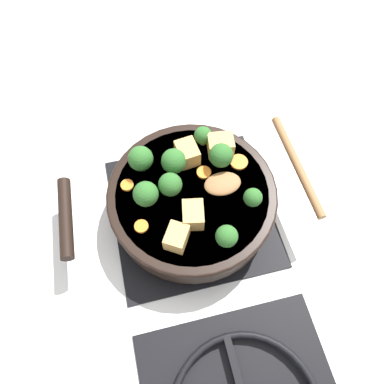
# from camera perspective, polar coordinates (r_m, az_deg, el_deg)

# --- Properties ---
(ground_plane) EXTENTS (2.40, 2.40, 0.00)m
(ground_plane) POSITION_cam_1_polar(r_m,az_deg,el_deg) (0.75, 0.00, -3.09)
(ground_plane) COLOR silver
(front_burner_grate) EXTENTS (0.31, 0.31, 0.03)m
(front_burner_grate) POSITION_cam_1_polar(r_m,az_deg,el_deg) (0.74, 0.00, -2.70)
(front_burner_grate) COLOR black
(front_burner_grate) RESTS_ON ground_plane
(skillet_pan) EXTENTS (0.40, 0.31, 0.06)m
(skillet_pan) POSITION_cam_1_polar(r_m,az_deg,el_deg) (0.70, -0.16, -1.05)
(skillet_pan) COLOR black
(skillet_pan) RESTS_ON front_burner_grate
(wooden_spoon) EXTENTS (0.19, 0.22, 0.02)m
(wooden_spoon) POSITION_cam_1_polar(r_m,az_deg,el_deg) (0.70, 10.96, 2.90)
(wooden_spoon) COLOR olive
(wooden_spoon) RESTS_ON skillet_pan
(tofu_cube_center_large) EXTENTS (0.04, 0.05, 0.04)m
(tofu_cube_center_large) POSITION_cam_1_polar(r_m,az_deg,el_deg) (0.70, -0.72, 5.95)
(tofu_cube_center_large) COLOR tan
(tofu_cube_center_large) RESTS_ON skillet_pan
(tofu_cube_near_handle) EXTENTS (0.05, 0.04, 0.04)m
(tofu_cube_near_handle) POSITION_cam_1_polar(r_m,az_deg,el_deg) (0.71, 4.37, 7.08)
(tofu_cube_near_handle) COLOR tan
(tofu_cube_near_handle) RESTS_ON skillet_pan
(tofu_cube_east_chunk) EXTENTS (0.04, 0.05, 0.04)m
(tofu_cube_east_chunk) POSITION_cam_1_polar(r_m,az_deg,el_deg) (0.64, 0.17, -3.51)
(tofu_cube_east_chunk) COLOR tan
(tofu_cube_east_chunk) RESTS_ON skillet_pan
(tofu_cube_west_chunk) EXTENTS (0.05, 0.05, 0.03)m
(tofu_cube_west_chunk) POSITION_cam_1_polar(r_m,az_deg,el_deg) (0.62, -2.35, -6.93)
(tofu_cube_west_chunk) COLOR tan
(tofu_cube_west_chunk) RESTS_ON skillet_pan
(broccoli_floret_near_spoon) EXTENTS (0.04, 0.04, 0.05)m
(broccoli_floret_near_spoon) POSITION_cam_1_polar(r_m,az_deg,el_deg) (0.65, -7.01, -0.58)
(broccoli_floret_near_spoon) COLOR #709956
(broccoli_floret_near_spoon) RESTS_ON skillet_pan
(broccoli_floret_center_top) EXTENTS (0.04, 0.04, 0.05)m
(broccoli_floret_center_top) POSITION_cam_1_polar(r_m,az_deg,el_deg) (0.65, -3.34, 1.12)
(broccoli_floret_center_top) COLOR #709956
(broccoli_floret_center_top) RESTS_ON skillet_pan
(broccoli_floret_east_rim) EXTENTS (0.05, 0.05, 0.05)m
(broccoli_floret_east_rim) POSITION_cam_1_polar(r_m,az_deg,el_deg) (0.68, -7.83, 5.05)
(broccoli_floret_east_rim) COLOR #709956
(broccoli_floret_east_rim) RESTS_ON skillet_pan
(broccoli_floret_west_rim) EXTENTS (0.05, 0.05, 0.05)m
(broccoli_floret_west_rim) POSITION_cam_1_polar(r_m,az_deg,el_deg) (0.68, -2.81, 4.71)
(broccoli_floret_west_rim) COLOR #709956
(broccoli_floret_west_rim) RESTS_ON skillet_pan
(broccoli_floret_north_edge) EXTENTS (0.03, 0.03, 0.04)m
(broccoli_floret_north_edge) POSITION_cam_1_polar(r_m,az_deg,el_deg) (0.71, 1.68, 8.58)
(broccoli_floret_north_edge) COLOR #709956
(broccoli_floret_north_edge) RESTS_ON skillet_pan
(broccoli_floret_south_cluster) EXTENTS (0.04, 0.04, 0.05)m
(broccoli_floret_south_cluster) POSITION_cam_1_polar(r_m,az_deg,el_deg) (0.68, 4.45, 5.57)
(broccoli_floret_south_cluster) COLOR #709956
(broccoli_floret_south_cluster) RESTS_ON skillet_pan
(broccoli_floret_mid_floret) EXTENTS (0.04, 0.04, 0.05)m
(broccoli_floret_mid_floret) POSITION_cam_1_polar(r_m,az_deg,el_deg) (0.62, 5.30, -6.74)
(broccoli_floret_mid_floret) COLOR #709956
(broccoli_floret_mid_floret) RESTS_ON skillet_pan
(broccoli_floret_small_inner) EXTENTS (0.03, 0.03, 0.04)m
(broccoli_floret_small_inner) POSITION_cam_1_polar(r_m,az_deg,el_deg) (0.65, 9.25, -0.86)
(broccoli_floret_small_inner) COLOR #709956
(broccoli_floret_small_inner) RESTS_ON skillet_pan
(carrot_slice_orange_thin) EXTENTS (0.03, 0.03, 0.01)m
(carrot_slice_orange_thin) POSITION_cam_1_polar(r_m,az_deg,el_deg) (0.71, 7.15, 4.54)
(carrot_slice_orange_thin) COLOR orange
(carrot_slice_orange_thin) RESTS_ON skillet_pan
(carrot_slice_near_center) EXTENTS (0.02, 0.02, 0.01)m
(carrot_slice_near_center) POSITION_cam_1_polar(r_m,az_deg,el_deg) (0.65, -7.72, -5.21)
(carrot_slice_near_center) COLOR orange
(carrot_slice_near_center) RESTS_ON skillet_pan
(carrot_slice_edge_slice) EXTENTS (0.02, 0.02, 0.01)m
(carrot_slice_edge_slice) POSITION_cam_1_polar(r_m,az_deg,el_deg) (0.69, -9.85, 1.03)
(carrot_slice_edge_slice) COLOR orange
(carrot_slice_edge_slice) RESTS_ON skillet_pan
(carrot_slice_under_broccoli) EXTENTS (0.03, 0.03, 0.01)m
(carrot_slice_under_broccoli) POSITION_cam_1_polar(r_m,az_deg,el_deg) (0.69, 1.83, 2.99)
(carrot_slice_under_broccoli) COLOR orange
(carrot_slice_under_broccoli) RESTS_ON skillet_pan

